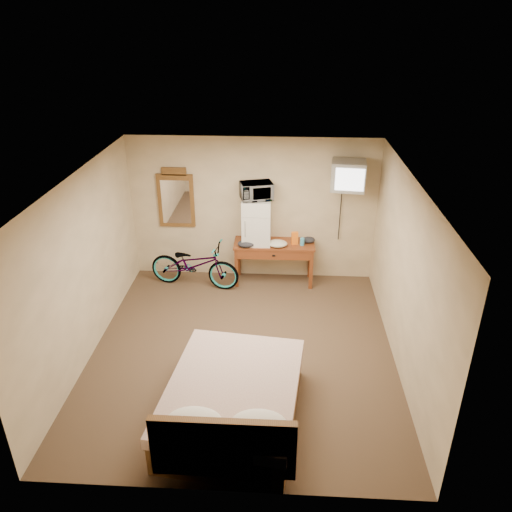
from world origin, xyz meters
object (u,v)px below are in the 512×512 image
object	(u,v)px
blue_cup	(302,242)
wall_mirror	(176,199)
microwave	(256,191)
bed	(233,403)
mini_fridge	(256,221)
desk	(274,250)
bicycle	(194,264)
crt_television	(348,175)

from	to	relation	value
blue_cup	wall_mirror	distance (m)	2.28
microwave	bed	world-z (taller)	microwave
bed	mini_fridge	bearing A→B (deg)	88.71
mini_fridge	blue_cup	xyz separation A→B (m)	(0.78, -0.07, -0.33)
wall_mirror	microwave	bearing A→B (deg)	-9.42
desk	microwave	xyz separation A→B (m)	(-0.31, 0.04, 1.04)
microwave	bicycle	world-z (taller)	microwave
mini_fridge	wall_mirror	bearing A→B (deg)	170.57
mini_fridge	bed	size ratio (longest dim) A/B	0.38
microwave	blue_cup	distance (m)	1.16
desk	bicycle	world-z (taller)	bicycle
desk	microwave	world-z (taller)	microwave
wall_mirror	bed	world-z (taller)	wall_mirror
microwave	crt_television	bearing A→B (deg)	-16.85
wall_mirror	bed	size ratio (longest dim) A/B	0.51
blue_cup	bed	size ratio (longest dim) A/B	0.06
bicycle	bed	distance (m)	3.34
crt_television	bed	xyz separation A→B (m)	(-1.54, -3.40, -1.67)
bicycle	crt_television	bearing A→B (deg)	-75.64
microwave	bed	distance (m)	3.69
wall_mirror	bicycle	bearing A→B (deg)	-53.53
mini_fridge	crt_television	distance (m)	1.68
blue_cup	bicycle	xyz separation A→B (m)	(-1.83, -0.16, -0.40)
mini_fridge	bicycle	xyz separation A→B (m)	(-1.05, -0.23, -0.73)
desk	microwave	bearing A→B (deg)	172.18
desk	crt_television	xyz separation A→B (m)	(1.15, 0.02, 1.33)
crt_television	wall_mirror	xyz separation A→B (m)	(-2.85, 0.25, -0.54)
crt_television	wall_mirror	world-z (taller)	crt_television
bed	bicycle	bearing A→B (deg)	106.98
blue_cup	bicycle	size ratio (longest dim) A/B	0.08
wall_mirror	bicycle	world-z (taller)	wall_mirror
blue_cup	bed	xyz separation A→B (m)	(-0.86, -3.35, -0.52)
wall_mirror	mini_fridge	bearing A→B (deg)	-9.43
mini_fridge	crt_television	world-z (taller)	crt_television
mini_fridge	microwave	size ratio (longest dim) A/B	1.52
blue_cup	wall_mirror	bearing A→B (deg)	172.10
bicycle	bed	size ratio (longest dim) A/B	0.76
bicycle	desk	bearing A→B (deg)	-72.52
bicycle	microwave	bearing A→B (deg)	-68.07
mini_fridge	wall_mirror	world-z (taller)	wall_mirror
microwave	bicycle	xyz separation A→B (m)	(-1.05, -0.23, -1.26)
bicycle	blue_cup	bearing A→B (deg)	-75.40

